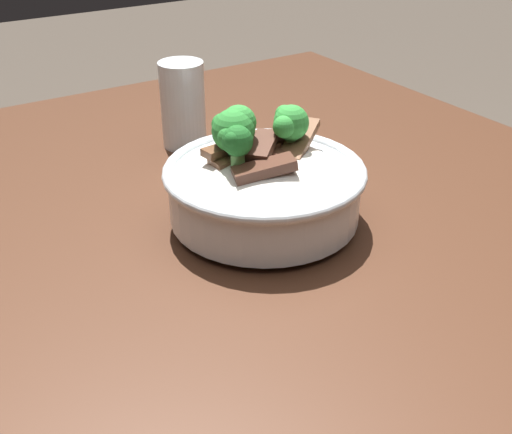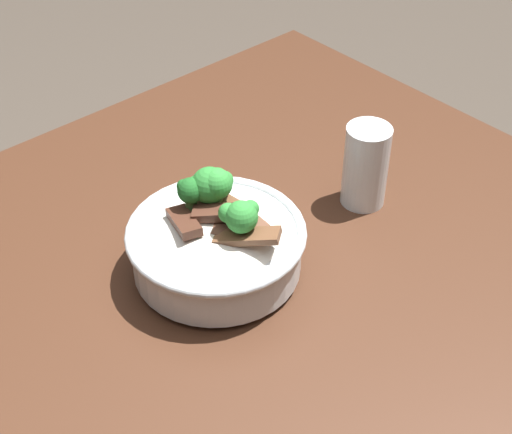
{
  "view_description": "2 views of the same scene",
  "coord_description": "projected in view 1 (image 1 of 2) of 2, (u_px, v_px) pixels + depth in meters",
  "views": [
    {
      "loc": [
        -0.42,
        0.36,
        1.17
      ],
      "look_at": [
        0.06,
        0.05,
        0.83
      ],
      "focal_mm": 43.9,
      "sensor_mm": 36.0,
      "label": 1
    },
    {
      "loc": [
        -0.35,
        -0.53,
        1.48
      ],
      "look_at": [
        0.12,
        -0.0,
        0.89
      ],
      "focal_mm": 53.93,
      "sensor_mm": 36.0,
      "label": 2
    }
  ],
  "objects": [
    {
      "name": "rice_bowl",
      "position": [
        264.0,
        182.0,
        0.68
      ],
      "size": [
        0.22,
        0.22,
        0.13
      ],
      "color": "silver",
      "rests_on": "dining_table"
    },
    {
      "name": "drinking_glass",
      "position": [
        186.0,
        108.0,
        0.87
      ],
      "size": [
        0.06,
        0.06,
        0.12
      ],
      "color": "white",
      "rests_on": "dining_table"
    },
    {
      "name": "dining_table",
      "position": [
        320.0,
        332.0,
        0.71
      ],
      "size": [
        1.23,
        0.89,
        0.81
      ],
      "color": "#472819",
      "rests_on": "ground"
    }
  ]
}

